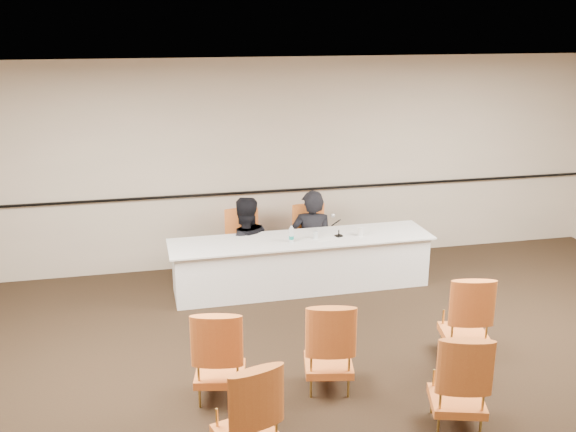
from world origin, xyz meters
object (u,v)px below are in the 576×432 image
at_px(drinking_glass, 316,235).
at_px(aud_chair_back_right, 459,378).
at_px(microphone, 339,226).
at_px(aud_chair_front_mid, 329,344).
at_px(panel_table, 301,263).
at_px(panelist_main_chair, 312,240).
at_px(panelist_second, 245,253).
at_px(panelist_second_chair, 244,245).
at_px(aud_chair_back_left, 246,411).
at_px(aud_chair_front_right, 465,315).
at_px(panelist_main, 312,247).
at_px(water_bottle, 291,234).
at_px(aud_chair_front_left, 220,352).
at_px(coffee_cup, 361,232).

bearing_deg(drinking_glass, aud_chair_back_right, -82.59).
height_order(microphone, aud_chair_front_mid, microphone).
xyz_separation_m(panel_table, aud_chair_back_right, (0.60, -3.31, 0.12)).
height_order(panelist_main_chair, panelist_second, panelist_second).
height_order(panelist_second_chair, aud_chair_back_left, same).
xyz_separation_m(panelist_main_chair, microphone, (0.22, -0.57, 0.37)).
distance_m(panelist_second, panelist_second_chair, 0.11).
height_order(panelist_second, aud_chair_front_right, panelist_second).
relative_size(panelist_main, aud_chair_front_right, 1.79).
bearing_deg(aud_chair_front_mid, aud_chair_back_left, -124.60).
relative_size(aud_chair_front_mid, aud_chair_back_right, 1.00).
relative_size(water_bottle, aud_chair_back_left, 0.23).
bearing_deg(panelist_main, panelist_second_chair, 15.67).
bearing_deg(aud_chair_back_right, aud_chair_front_left, 171.60).
distance_m(panelist_main, coffee_cup, 0.89).
xyz_separation_m(water_bottle, aud_chair_front_right, (1.43, -2.05, -0.34)).
height_order(panelist_second, drinking_glass, panelist_second).
relative_size(panelist_main, microphone, 5.92).
distance_m(drinking_glass, coffee_cup, 0.62).
bearing_deg(aud_chair_back_left, panelist_main, 51.79).
bearing_deg(panel_table, aud_chair_back_left, -111.78).
bearing_deg(aud_chair_front_right, panelist_second, 137.72).
height_order(water_bottle, aud_chair_back_left, aud_chair_back_left).
bearing_deg(aud_chair_back_left, coffee_cup, 41.43).
height_order(drinking_glass, aud_chair_front_left, aud_chair_front_left).
xyz_separation_m(panelist_main_chair, panelist_second, (-0.98, -0.02, -0.11)).
distance_m(aud_chair_front_mid, aud_chair_back_left, 1.34).
xyz_separation_m(microphone, water_bottle, (-0.67, -0.08, -0.03)).
height_order(aud_chair_front_mid, aud_chair_front_right, same).
xyz_separation_m(panel_table, panelist_second, (-0.69, 0.52, 0.01)).
relative_size(water_bottle, aud_chair_back_right, 0.23).
distance_m(panelist_second, aud_chair_back_left, 3.96).
bearing_deg(aud_chair_front_mid, panel_table, 93.75).
relative_size(drinking_glass, aud_chair_front_right, 0.11).
xyz_separation_m(panelist_second_chair, aud_chair_front_left, (-0.70, -2.92, 0.00)).
relative_size(aud_chair_front_left, aud_chair_back_right, 1.00).
relative_size(panelist_main_chair, panelist_second_chair, 1.00).
xyz_separation_m(panelist_second_chair, coffee_cup, (1.49, -0.60, 0.29)).
relative_size(panelist_second, water_bottle, 7.40).
bearing_deg(aud_chair_front_right, aud_chair_front_left, -163.35).
height_order(aud_chair_front_right, aud_chair_back_right, same).
distance_m(aud_chair_back_left, aud_chair_back_right, 1.90).
height_order(panelist_main, panelist_second, panelist_main).
bearing_deg(aud_chair_front_left, panelist_main_chair, 72.42).
bearing_deg(aud_chair_front_left, aud_chair_back_left, -72.48).
distance_m(panelist_main_chair, aud_chair_front_right, 2.87).
xyz_separation_m(panelist_second_chair, drinking_glass, (0.87, -0.56, 0.28)).
xyz_separation_m(aud_chair_front_mid, aud_chair_back_left, (-0.96, -0.93, 0.00)).
bearing_deg(panel_table, panelist_main_chair, 61.38).
bearing_deg(drinking_glass, aud_chair_front_mid, -101.94).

